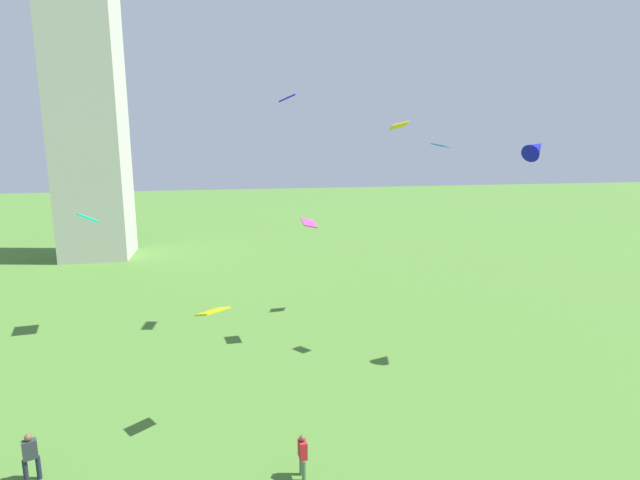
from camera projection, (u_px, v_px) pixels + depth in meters
person_0 at (30, 454)px, 16.57m from camera, size 0.51×0.41×1.72m
person_1 at (303, 454)px, 16.73m from camera, size 0.28×0.49×1.60m
kite_flying_0 at (441, 146)px, 24.94m from camera, size 0.93×1.02×0.26m
kite_flying_1 at (213, 311)px, 18.89m from camera, size 1.36×1.31×0.26m
kite_flying_2 at (399, 126)px, 31.10m from camera, size 1.14×0.83×0.58m
kite_flying_3 at (88, 218)px, 28.59m from camera, size 1.49×1.84×0.74m
kite_flying_4 at (309, 223)px, 27.17m from camera, size 0.77×1.13×0.47m
kite_flying_5 at (287, 98)px, 27.94m from camera, size 1.14×1.58×0.62m
kite_flying_6 at (536, 148)px, 23.78m from camera, size 1.71×1.52×1.28m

